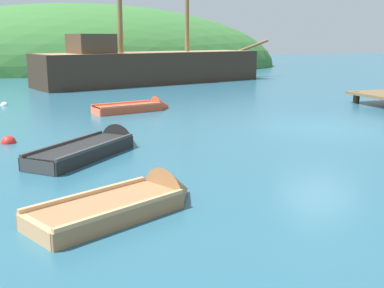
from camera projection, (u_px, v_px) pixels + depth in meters
name	position (u px, v px, depth m)	size (l,w,h in m)	color
ground_plane	(321.00, 128.00, 15.26)	(120.00, 120.00, 0.00)	#285B70
shore_hill	(85.00, 69.00, 44.16)	(38.39, 19.27, 11.77)	#387033
sailing_ship	(151.00, 71.00, 29.91)	(17.28, 7.22, 12.11)	#38281E
rowboat_outer_left	(139.00, 109.00, 18.72)	(3.35, 1.66, 0.92)	#C64C2D
rowboat_far	(97.00, 149.00, 11.91)	(3.38, 3.39, 0.99)	black
rowboat_center	(133.00, 205.00, 7.97)	(3.25, 2.28, 1.05)	#9E7047
buoy_white	(4.00, 105.00, 20.22)	(0.32, 0.32, 0.32)	white
buoy_red	(9.00, 143.00, 13.02)	(0.41, 0.41, 0.41)	red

